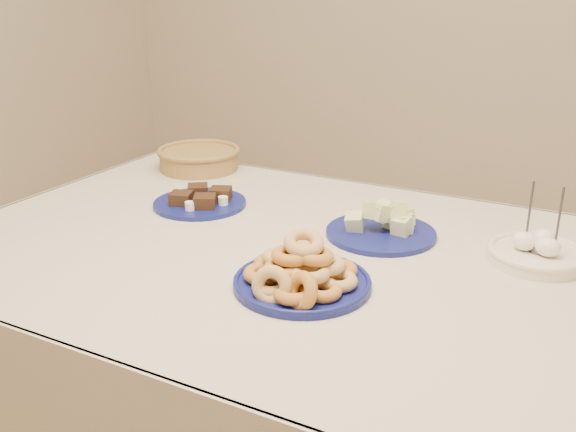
% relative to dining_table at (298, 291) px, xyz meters
% --- Properties ---
extents(dining_table, '(1.71, 1.11, 0.75)m').
position_rel_dining_table_xyz_m(dining_table, '(0.00, 0.00, 0.00)').
color(dining_table, brown).
rests_on(dining_table, ground).
extents(donut_platter, '(0.29, 0.29, 0.13)m').
position_rel_dining_table_xyz_m(donut_platter, '(0.09, -0.17, 0.14)').
color(donut_platter, navy).
rests_on(donut_platter, dining_table).
extents(melon_plate, '(0.30, 0.30, 0.09)m').
position_rel_dining_table_xyz_m(melon_plate, '(0.15, 0.18, 0.13)').
color(melon_plate, navy).
rests_on(melon_plate, dining_table).
extents(brownie_plate, '(0.31, 0.31, 0.04)m').
position_rel_dining_table_xyz_m(brownie_plate, '(-0.38, 0.15, 0.12)').
color(brownie_plate, navy).
rests_on(brownie_plate, dining_table).
extents(wicker_basket, '(0.33, 0.33, 0.07)m').
position_rel_dining_table_xyz_m(wicker_basket, '(-0.59, 0.44, 0.14)').
color(wicker_basket, olive).
rests_on(wicker_basket, dining_table).
extents(candle_holder, '(0.13, 0.13, 0.18)m').
position_rel_dining_table_xyz_m(candle_holder, '(0.50, 0.18, 0.12)').
color(candle_holder, tan).
rests_on(candle_holder, dining_table).
extents(egg_bowl, '(0.21, 0.21, 0.07)m').
position_rel_dining_table_xyz_m(egg_bowl, '(0.49, 0.18, 0.13)').
color(egg_bowl, silver).
rests_on(egg_bowl, dining_table).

